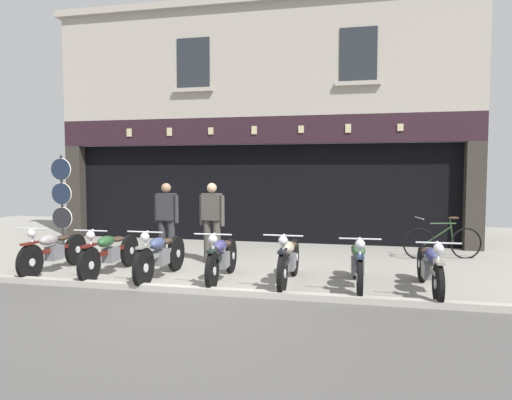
% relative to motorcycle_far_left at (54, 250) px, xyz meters
% --- Properties ---
extents(ground, '(23.09, 22.00, 0.18)m').
position_rel_motorcycle_far_left_xyz_m(ground, '(2.99, -1.90, -0.46)').
color(ground, gray).
extents(shop_facade, '(11.39, 4.42, 6.35)m').
position_rel_motorcycle_far_left_xyz_m(shop_facade, '(2.99, 6.09, 1.30)').
color(shop_facade, black).
rests_on(shop_facade, ground).
extents(motorcycle_far_left, '(0.62, 1.94, 0.91)m').
position_rel_motorcycle_far_left_xyz_m(motorcycle_far_left, '(0.00, 0.00, 0.00)').
color(motorcycle_far_left, black).
rests_on(motorcycle_far_left, ground).
extents(motorcycle_left, '(0.62, 2.06, 0.91)m').
position_rel_motorcycle_far_left_xyz_m(motorcycle_left, '(1.14, 0.05, 0.00)').
color(motorcycle_left, black).
rests_on(motorcycle_left, ground).
extents(motorcycle_center_left, '(0.62, 1.99, 0.92)m').
position_rel_motorcycle_far_left_xyz_m(motorcycle_center_left, '(2.18, -0.06, 0.01)').
color(motorcycle_center_left, black).
rests_on(motorcycle_center_left, ground).
extents(motorcycle_center, '(0.62, 1.93, 0.91)m').
position_rel_motorcycle_far_left_xyz_m(motorcycle_center, '(3.28, 0.02, -0.00)').
color(motorcycle_center, black).
rests_on(motorcycle_center, ground).
extents(motorcycle_center_right, '(0.62, 2.02, 0.93)m').
position_rel_motorcycle_far_left_xyz_m(motorcycle_center_right, '(4.45, 0.02, 0.01)').
color(motorcycle_center_right, black).
rests_on(motorcycle_center_right, ground).
extents(motorcycle_right, '(0.62, 1.96, 0.91)m').
position_rel_motorcycle_far_left_xyz_m(motorcycle_right, '(5.57, 0.04, -0.00)').
color(motorcycle_right, black).
rests_on(motorcycle_right, ground).
extents(motorcycle_far_right, '(0.62, 2.02, 0.90)m').
position_rel_motorcycle_far_left_xyz_m(motorcycle_far_right, '(6.68, -0.01, -0.01)').
color(motorcycle_far_right, black).
rests_on(motorcycle_far_right, ground).
extents(salesman_left, '(0.56, 0.26, 1.65)m').
position_rel_motorcycle_far_left_xyz_m(salesman_left, '(1.63, 1.49, 0.49)').
color(salesman_left, '#2D2D33').
rests_on(salesman_left, ground).
extents(shopkeeper_center, '(0.55, 0.27, 1.66)m').
position_rel_motorcycle_far_left_xyz_m(shopkeeper_center, '(2.65, 1.44, 0.50)').
color(shopkeeper_center, '#47423D').
rests_on(shopkeeper_center, ground).
extents(tyre_sign_pole, '(0.56, 0.06, 2.29)m').
position_rel_motorcycle_far_left_xyz_m(tyre_sign_pole, '(-1.70, 2.66, 0.89)').
color(tyre_sign_pole, '#232328').
rests_on(tyre_sign_pole, ground).
extents(advert_board_near, '(0.77, 0.03, 0.94)m').
position_rel_motorcycle_far_left_xyz_m(advert_board_near, '(5.92, 4.48, 1.40)').
color(advert_board_near, silver).
extents(advert_board_far, '(0.77, 0.03, 0.93)m').
position_rel_motorcycle_far_left_xyz_m(advert_board_far, '(7.08, 4.48, 1.39)').
color(advert_board_far, silver).
extents(leaning_bicycle, '(1.69, 0.58, 0.93)m').
position_rel_motorcycle_far_left_xyz_m(leaning_bicycle, '(7.40, 2.96, -0.05)').
color(leaning_bicycle, black).
rests_on(leaning_bicycle, ground).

